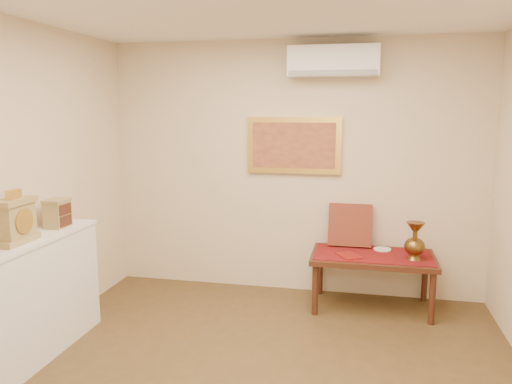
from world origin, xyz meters
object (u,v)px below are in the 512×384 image
(display_ledge, at_px, (7,312))
(low_table, at_px, (373,261))
(mantel_clock, at_px, (16,221))
(brass_urn_tall, at_px, (415,237))
(wooden_chest, at_px, (58,213))

(display_ledge, xyz_separation_m, low_table, (2.67, 1.88, -0.01))
(mantel_clock, relative_size, low_table, 0.34)
(mantel_clock, xyz_separation_m, low_table, (2.66, 1.73, -0.67))
(low_table, bearing_deg, brass_urn_tall, -14.05)
(wooden_chest, bearing_deg, low_table, 24.29)
(mantel_clock, height_order, low_table, mantel_clock)
(brass_urn_tall, bearing_deg, mantel_clock, -151.73)
(mantel_clock, distance_m, low_table, 3.24)
(brass_urn_tall, bearing_deg, wooden_chest, -160.02)
(brass_urn_tall, distance_m, low_table, 0.49)
(mantel_clock, bearing_deg, display_ledge, -97.11)
(wooden_chest, xyz_separation_m, low_table, (2.66, 1.20, -0.62))
(brass_urn_tall, xyz_separation_m, wooden_chest, (-3.04, -1.11, 0.32))
(display_ledge, bearing_deg, wooden_chest, 88.79)
(mantel_clock, height_order, wooden_chest, mantel_clock)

